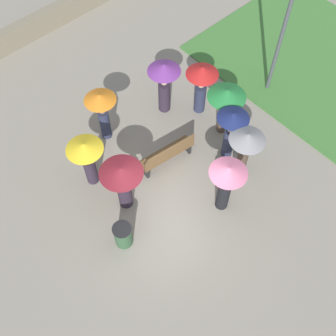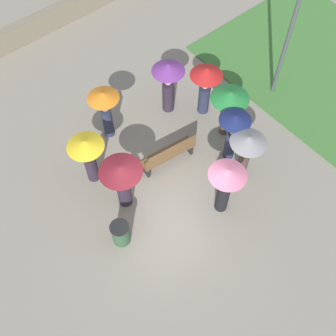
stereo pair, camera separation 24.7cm
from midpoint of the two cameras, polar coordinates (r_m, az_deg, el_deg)
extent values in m
plane|color=gray|center=(11.88, 0.24, -5.09)|extent=(90.00, 90.00, 0.00)
cube|color=gray|center=(16.56, -19.85, 16.27)|extent=(45.00, 0.35, 0.83)
cube|color=brown|center=(12.28, 0.50, 2.00)|extent=(1.75, 0.64, 0.05)
cube|color=brown|center=(11.99, 0.98, 2.07)|extent=(1.70, 0.27, 0.45)
cube|color=#232326|center=(12.71, 3.36, 2.92)|extent=(0.13, 0.39, 0.40)
cube|color=#232326|center=(12.25, -2.47, -0.16)|extent=(0.13, 0.39, 0.40)
cylinder|color=#474C51|center=(13.40, 16.32, 16.05)|extent=(0.12, 0.12, 4.21)
cylinder|color=#335638|center=(11.14, -5.78, -8.85)|extent=(0.47, 0.47, 0.77)
cylinder|color=black|center=(10.78, -5.97, -7.99)|extent=(0.50, 0.50, 0.03)
cylinder|color=#2D2333|center=(13.47, 0.56, 9.64)|extent=(0.54, 0.54, 1.11)
sphere|color=beige|center=(12.99, 0.59, 11.58)|extent=(0.20, 0.20, 0.20)
cylinder|color=#4C4C4F|center=(12.79, 0.60, 12.44)|extent=(0.02, 0.02, 0.35)
cone|color=#703389|center=(12.58, 0.61, 13.42)|extent=(1.01, 1.01, 0.26)
cylinder|color=#282D47|center=(12.92, -7.60, 6.14)|extent=(0.40, 0.40, 1.09)
sphere|color=#997051|center=(12.43, -7.93, 7.98)|extent=(0.20, 0.20, 0.20)
cylinder|color=#4C4C4F|center=(12.22, -8.09, 8.82)|extent=(0.02, 0.02, 0.35)
cone|color=orange|center=(12.02, -8.25, 9.70)|extent=(0.93, 0.93, 0.21)
cylinder|color=#282D47|center=(12.46, 8.97, 3.15)|extent=(0.39, 0.39, 1.10)
sphere|color=beige|center=(11.93, 9.39, 5.00)|extent=(0.22, 0.22, 0.22)
cylinder|color=#4C4C4F|center=(11.71, 9.58, 5.84)|extent=(0.02, 0.02, 0.35)
cone|color=navy|center=(11.50, 9.78, 6.69)|extent=(0.90, 0.90, 0.20)
cylinder|color=#47382D|center=(13.04, 8.35, 6.24)|extent=(0.36, 0.36, 0.98)
sphere|color=beige|center=(12.58, 8.69, 7.92)|extent=(0.21, 0.21, 0.21)
cylinder|color=#4C4C4F|center=(12.37, 8.85, 8.76)|extent=(0.02, 0.02, 0.35)
cone|color=#237A38|center=(12.15, 9.04, 9.71)|extent=(1.13, 1.13, 0.26)
cylinder|color=black|center=(11.48, 8.02, -3.91)|extent=(0.49, 0.49, 1.12)
sphere|color=tan|center=(10.90, 8.43, -2.22)|extent=(0.23, 0.23, 0.23)
cylinder|color=#4C4C4F|center=(10.65, 8.63, -1.44)|extent=(0.02, 0.02, 0.35)
cone|color=pink|center=(10.41, 8.83, -0.62)|extent=(0.99, 0.99, 0.23)
cylinder|color=#47382D|center=(12.10, 10.58, 0.37)|extent=(0.42, 0.42, 1.10)
sphere|color=brown|center=(11.57, 11.08, 2.11)|extent=(0.19, 0.19, 0.19)
cylinder|color=#4C4C4F|center=(11.36, 11.30, 2.88)|extent=(0.02, 0.02, 0.35)
cone|color=gray|center=(11.12, 11.55, 3.75)|extent=(0.99, 0.99, 0.23)
cylinder|color=#2D2333|center=(12.09, -9.72, 0.01)|extent=(0.38, 0.38, 0.99)
sphere|color=#997051|center=(11.59, -10.15, 1.60)|extent=(0.21, 0.21, 0.21)
cylinder|color=#4C4C4F|center=(11.36, -10.36, 2.39)|extent=(0.02, 0.02, 0.35)
cone|color=gold|center=(11.13, -10.58, 3.23)|extent=(1.01, 1.01, 0.22)
cylinder|color=#282D47|center=(13.50, 5.40, 9.22)|extent=(0.49, 0.49, 1.03)
sphere|color=tan|center=(13.05, 5.62, 11.00)|extent=(0.20, 0.20, 0.20)
cylinder|color=#4C4C4F|center=(12.85, 5.72, 11.84)|extent=(0.02, 0.02, 0.35)
cone|color=red|center=(12.63, 5.84, 12.83)|extent=(0.99, 0.99, 0.28)
cylinder|color=#2D2333|center=(11.54, -5.32, -3.28)|extent=(0.45, 0.45, 1.03)
sphere|color=beige|center=(11.01, -5.58, -1.71)|extent=(0.21, 0.21, 0.21)
cylinder|color=#4C4C4F|center=(10.77, -5.70, -0.95)|extent=(0.02, 0.02, 0.35)
cone|color=maroon|center=(10.53, -5.83, -0.15)|extent=(1.14, 1.14, 0.21)
camera|label=1|loc=(0.12, -89.37, 0.99)|focal=45.00mm
camera|label=2|loc=(0.12, 90.63, -0.99)|focal=45.00mm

